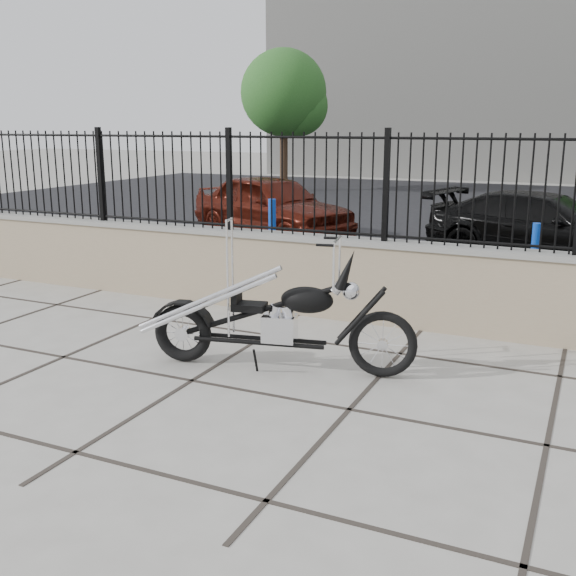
# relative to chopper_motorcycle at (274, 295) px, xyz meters

# --- Properties ---
(ground_plane) EXTENTS (90.00, 90.00, 0.00)m
(ground_plane) POSITION_rel_chopper_motorcycle_xyz_m (-0.54, -0.59, -0.72)
(ground_plane) COLOR #99968E
(ground_plane) RESTS_ON ground
(parking_lot) EXTENTS (30.00, 30.00, 0.00)m
(parking_lot) POSITION_rel_chopper_motorcycle_xyz_m (-0.54, 11.91, -0.72)
(parking_lot) COLOR black
(parking_lot) RESTS_ON ground
(retaining_wall) EXTENTS (14.00, 0.36, 0.96)m
(retaining_wall) POSITION_rel_chopper_motorcycle_xyz_m (-0.54, 1.91, -0.24)
(retaining_wall) COLOR gray
(retaining_wall) RESTS_ON ground_plane
(iron_fence) EXTENTS (14.00, 0.08, 1.20)m
(iron_fence) POSITION_rel_chopper_motorcycle_xyz_m (-0.54, 1.91, 0.84)
(iron_fence) COLOR black
(iron_fence) RESTS_ON retaining_wall
(background_building) EXTENTS (22.00, 6.00, 8.00)m
(background_building) POSITION_rel_chopper_motorcycle_xyz_m (-0.54, 25.91, 3.28)
(background_building) COLOR beige
(background_building) RESTS_ON ground_plane
(chopper_motorcycle) EXTENTS (2.43, 0.91, 1.44)m
(chopper_motorcycle) POSITION_rel_chopper_motorcycle_xyz_m (0.00, 0.00, 0.00)
(chopper_motorcycle) COLOR black
(chopper_motorcycle) RESTS_ON ground_plane
(car_red) EXTENTS (4.06, 2.87, 1.28)m
(car_red) POSITION_rel_chopper_motorcycle_xyz_m (-3.37, 6.80, -0.08)
(car_red) COLOR #49130A
(car_red) RESTS_ON parking_lot
(car_black) EXTENTS (4.24, 2.59, 1.15)m
(car_black) POSITION_rel_chopper_motorcycle_xyz_m (1.86, 6.46, -0.14)
(car_black) COLOR black
(car_black) RESTS_ON parking_lot
(bollard_a) EXTENTS (0.14, 0.14, 1.05)m
(bollard_a) POSITION_rel_chopper_motorcycle_xyz_m (-2.26, 4.56, -0.19)
(bollard_a) COLOR #0D27C3
(bollard_a) RESTS_ON ground_plane
(bollard_b) EXTENTS (0.14, 0.14, 0.93)m
(bollard_b) POSITION_rel_chopper_motorcycle_xyz_m (1.88, 4.37, -0.25)
(bollard_b) COLOR #0C25BC
(bollard_b) RESTS_ON ground_plane
(tree_left) EXTENTS (2.88, 2.88, 4.87)m
(tree_left) POSITION_rel_chopper_motorcycle_xyz_m (-7.35, 15.84, 2.69)
(tree_left) COLOR #382619
(tree_left) RESTS_ON ground_plane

